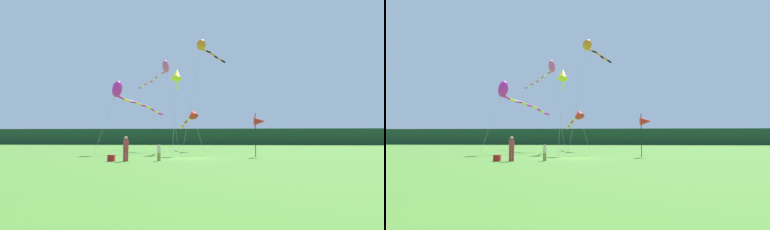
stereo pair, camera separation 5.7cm
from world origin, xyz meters
The scene contains 11 objects.
ground_plane centered at (0.00, 0.00, 0.00)m, with size 120.00×120.00×0.00m, color #4C842D.
distant_treeline centered at (0.00, 45.00, 1.68)m, with size 108.00×3.49×3.36m, color #1E4228.
person_adult centered at (-3.67, -3.72, 0.92)m, with size 0.36×0.36×1.65m.
person_child centered at (-1.55, -3.14, 0.62)m, with size 0.24×0.24×1.10m.
cooler_box centered at (-4.61, -3.83, 0.21)m, with size 0.43×0.34×0.43m, color red.
banner_flag_pole centered at (5.82, 1.90, 2.85)m, with size 0.90×0.70×3.52m.
kite_magenta centered at (-6.91, 6.03, 6.01)m, with size 5.13×7.26×7.15m.
kite_yellow centered at (-1.70, 7.92, 7.92)m, with size 1.04×7.29×8.76m.
kite_red centered at (-0.49, 12.06, 4.13)m, with size 3.32×7.22×4.97m.
kite_rainbow centered at (-4.59, 16.30, 10.26)m, with size 6.64×6.74×11.44m.
kite_orange centered at (0.95, 8.37, 10.99)m, with size 4.35×4.88×11.74m.
Camera 1 is at (2.37, -25.35, 1.60)m, focal length 30.98 mm.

